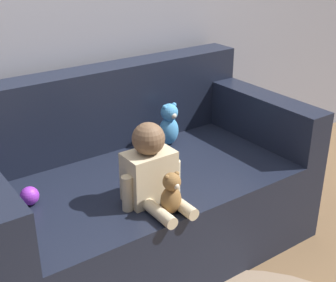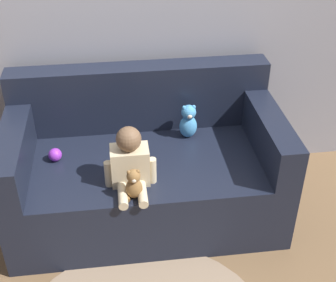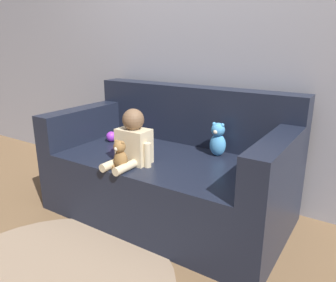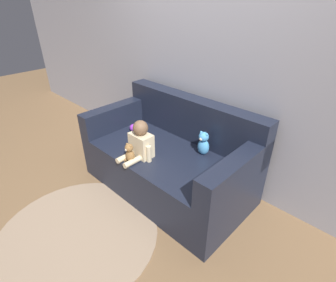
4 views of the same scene
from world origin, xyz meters
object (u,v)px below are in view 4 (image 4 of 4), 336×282
teddy_bear_brown (130,154)px  toy_ball (133,128)px  person_baby (140,142)px  plush_toy_side (203,143)px  couch (171,159)px

teddy_bear_brown → toy_ball: size_ratio=2.34×
teddy_bear_brown → toy_ball: bearing=137.9°
person_baby → teddy_bear_brown: size_ratio=1.88×
teddy_bear_brown → plush_toy_side: size_ratio=0.80×
teddy_bear_brown → plush_toy_side: 0.71m
person_baby → toy_ball: size_ratio=4.40×
person_baby → teddy_bear_brown: bearing=-85.5°
teddy_bear_brown → toy_ball: 0.63m
couch → toy_ball: (-0.56, -0.03, 0.18)m
plush_toy_side → couch: bearing=-156.2°
plush_toy_side → teddy_bear_brown: bearing=-124.7°
person_baby → toy_ball: 0.55m
teddy_bear_brown → plush_toy_side: (0.40, 0.58, 0.03)m
person_baby → teddy_bear_brown: (0.01, -0.14, -0.06)m
person_baby → toy_ball: bearing=148.1°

